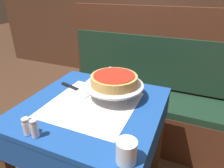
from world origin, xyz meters
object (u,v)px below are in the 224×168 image
dining_table_rear (143,50)px  water_glass_near (126,151)px  booth_bench (142,103)px  napkin_holder (115,75)px  pizza_pan_stand (114,86)px  deep_dish_pizza (114,80)px  condiment_caddy (151,36)px  dining_table_front (93,121)px  pepper_shaker (34,129)px  salt_shaker (27,126)px  pizza_server (77,90)px

dining_table_rear → water_glass_near: (0.43, -1.88, 0.18)m
booth_bench → napkin_holder: bearing=-102.0°
pizza_pan_stand → water_glass_near: bearing=-62.0°
dining_table_rear → napkin_holder: napkin_holder is taller
dining_table_rear → deep_dish_pizza: 1.48m
booth_bench → pizza_pan_stand: size_ratio=4.46×
water_glass_near → condiment_caddy: condiment_caddy is taller
pizza_pan_stand → napkin_holder: napkin_holder is taller
napkin_holder → condiment_caddy: (-0.05, 1.25, 0.01)m
dining_table_front → dining_table_rear: 1.58m
pepper_shaker → water_glass_near: bearing=3.6°
dining_table_rear → salt_shaker: (-0.02, -1.91, 0.17)m
pizza_pan_stand → pizza_server: (-0.24, -0.02, -0.07)m
salt_shaker → dining_table_rear: bearing=89.4°
water_glass_near → pepper_shaker: water_glass_near is taller
napkin_holder → dining_table_front: bearing=-90.6°
pizza_server → salt_shaker: bearing=-86.9°
dining_table_front → deep_dish_pizza: 0.27m
salt_shaker → pepper_shaker: size_ratio=0.97×
pepper_shaker → condiment_caddy: 1.92m
booth_bench → water_glass_near: bearing=-79.1°
water_glass_near → condiment_caddy: 1.92m
water_glass_near → pizza_server: bearing=138.9°
dining_table_front → pizza_pan_stand: 0.24m
dining_table_front → dining_table_rear: dining_table_front is taller
water_glass_near → napkin_holder: (-0.31, 0.64, -0.00)m
pizza_server → water_glass_near: bearing=-41.1°
dining_table_rear → pizza_server: size_ratio=2.87×
dining_table_rear → condiment_caddy: 0.19m
salt_shaker → pizza_server: bearing=93.1°
pizza_pan_stand → salt_shaker: size_ratio=4.21×
deep_dish_pizza → pepper_shaker: bearing=-111.0°
dining_table_rear → napkin_holder: (0.12, -1.24, 0.17)m
dining_table_rear → condiment_caddy: bearing=7.2°
water_glass_near → napkin_holder: size_ratio=0.93×
deep_dish_pizza → condiment_caddy: size_ratio=1.46×
dining_table_rear → pizza_pan_stand: size_ratio=2.23×
water_glass_near → pepper_shaker: bearing=-176.4°
condiment_caddy → pizza_pan_stand: bearing=-85.0°
dining_table_rear → water_glass_near: size_ratio=8.22×
condiment_caddy → water_glass_near: bearing=-79.2°
deep_dish_pizza → napkin_holder: (-0.08, 0.20, -0.07)m
salt_shaker → booth_bench: bearing=77.8°
deep_dish_pizza → water_glass_near: (0.23, -0.44, -0.06)m
deep_dish_pizza → condiment_caddy: (-0.13, 1.45, -0.06)m
dining_table_rear → condiment_caddy: (0.07, 0.01, 0.18)m
pizza_server → water_glass_near: size_ratio=2.87×
pepper_shaker → napkin_holder: bearing=81.4°
pizza_server → condiment_caddy: size_ratio=1.45×
dining_table_rear → pepper_shaker: pepper_shaker is taller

